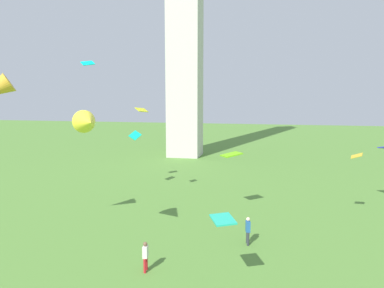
# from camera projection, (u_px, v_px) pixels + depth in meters

# --- Properties ---
(person_0) EXTENTS (0.35, 0.56, 1.81)m
(person_0) POSITION_uv_depth(u_px,v_px,m) (248.00, 229.00, 22.86)
(person_0) COLOR #2D3338
(person_0) RESTS_ON ground_plane
(person_2) EXTENTS (0.30, 0.52, 1.68)m
(person_2) POSITION_uv_depth(u_px,v_px,m) (145.00, 255.00, 19.34)
(person_2) COLOR red
(person_2) RESTS_ON ground_plane
(kite_flying_1) EXTENTS (1.47, 1.71, 0.17)m
(kite_flying_1) POSITION_uv_depth(u_px,v_px,m) (223.00, 219.00, 16.81)
(kite_flying_1) COLOR #22B797
(kite_flying_2) EXTENTS (0.88, 0.83, 0.48)m
(kite_flying_2) POSITION_uv_depth(u_px,v_px,m) (357.00, 156.00, 26.37)
(kite_flying_2) COLOR gold
(kite_flying_3) EXTENTS (1.05, 1.13, 0.92)m
(kite_flying_3) POSITION_uv_depth(u_px,v_px,m) (135.00, 135.00, 35.35)
(kite_flying_3) COLOR #0DD0AA
(kite_flying_4) EXTENTS (1.26, 1.23, 0.54)m
(kite_flying_4) POSITION_uv_depth(u_px,v_px,m) (88.00, 63.00, 31.50)
(kite_flying_4) COLOR #04DCD5
(kite_flying_5) EXTENTS (2.29, 2.37, 1.41)m
(kite_flying_5) POSITION_uv_depth(u_px,v_px,m) (87.00, 122.00, 20.27)
(kite_flying_5) COLOR yellow
(kite_flying_6) EXTENTS (1.86, 1.77, 0.29)m
(kite_flying_6) POSITION_uv_depth(u_px,v_px,m) (232.00, 154.00, 28.39)
(kite_flying_6) COLOR #6DC812
(kite_flying_8) EXTENTS (1.10, 1.25, 0.45)m
(kite_flying_8) POSITION_uv_depth(u_px,v_px,m) (142.00, 110.00, 31.22)
(kite_flying_8) COLOR gold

